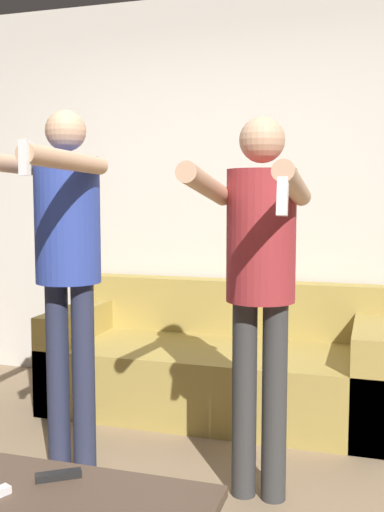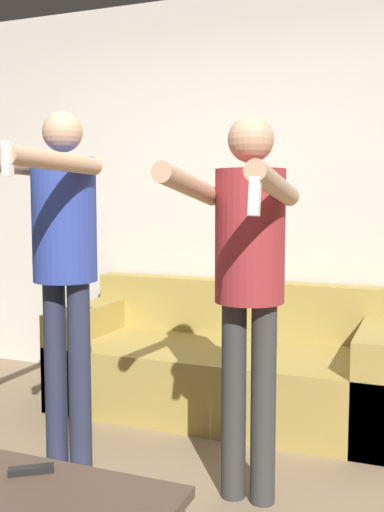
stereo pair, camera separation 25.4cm
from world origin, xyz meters
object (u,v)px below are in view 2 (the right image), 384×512
Objects in this scene: couch at (224,367)px; person_standing_left at (62,247)px; remote_far at (31,470)px; person_standing_right at (248,267)px.

person_standing_left reaches higher than couch.
couch reaches higher than remote_far.
person_standing_right is 11.64× the size of remote_far.
person_standing_right is 1.16m from remote_far.
person_standing_left reaches higher than remote_far.
person_standing_left is at bearing 116.73° from remote_far.
person_standing_right reaches higher than remote_far.
remote_far is at bearing -63.27° from person_standing_left.
person_standing_right is (0.46, -1.06, 0.77)m from couch.
person_standing_right is at bearing 0.31° from person_standing_left.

